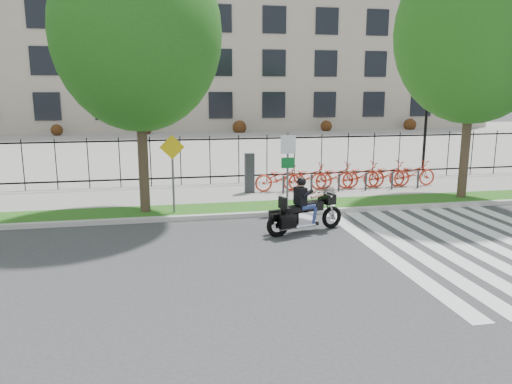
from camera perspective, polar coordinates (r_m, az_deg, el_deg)
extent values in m
plane|color=#343436|center=(12.28, 5.00, -7.52)|extent=(120.00, 120.00, 0.00)
cube|color=#B9B8AF|center=(16.07, 0.96, -2.54)|extent=(60.00, 0.20, 0.15)
cube|color=#225314|center=(16.88, 0.36, -1.84)|extent=(60.00, 1.50, 0.15)
cube|color=gray|center=(19.28, -1.13, -0.12)|extent=(60.00, 3.50, 0.15)
cube|color=gray|center=(36.49, -5.96, 5.44)|extent=(80.00, 34.00, 0.10)
cube|color=#AD9E8B|center=(56.53, -8.15, 17.73)|extent=(60.00, 20.00, 20.00)
cylinder|color=black|center=(26.74, 18.79, 6.77)|extent=(0.14, 0.14, 4.00)
cylinder|color=black|center=(26.66, 19.06, 10.84)|extent=(0.06, 0.70, 0.70)
sphere|color=white|center=(26.49, 18.41, 11.10)|extent=(0.36, 0.36, 0.36)
sphere|color=white|center=(26.84, 19.74, 11.01)|extent=(0.36, 0.36, 0.36)
cylinder|color=#3D2F21|center=(16.20, -12.82, 4.71)|extent=(0.32, 0.32, 3.98)
ellipsoid|color=#125213|center=(16.16, -13.41, 17.23)|extent=(5.14, 5.14, 5.92)
cylinder|color=#3D2F21|center=(19.47, 22.86, 5.50)|extent=(0.32, 0.32, 4.15)
ellipsoid|color=#125213|center=(19.48, 23.76, 16.42)|extent=(5.47, 5.47, 6.29)
cube|color=#2D2D33|center=(18.90, -0.75, 2.19)|extent=(0.35, 0.25, 1.50)
imported|color=red|center=(19.18, 2.78, 1.63)|extent=(1.98, 0.69, 1.04)
cylinder|color=#2D2D33|center=(18.74, 3.15, 0.85)|extent=(0.08, 0.08, 0.70)
imported|color=red|center=(19.47, 5.93, 1.73)|extent=(1.98, 0.69, 1.04)
cylinder|color=#2D2D33|center=(19.04, 6.36, 0.97)|extent=(0.08, 0.08, 0.70)
imported|color=red|center=(19.82, 8.97, 1.83)|extent=(1.98, 0.69, 1.04)
cylinder|color=#2D2D33|center=(19.39, 9.46, 1.08)|extent=(0.08, 0.08, 0.70)
imported|color=red|center=(20.22, 11.90, 1.91)|extent=(1.98, 0.69, 1.04)
cylinder|color=#2D2D33|center=(19.80, 12.44, 1.18)|extent=(0.08, 0.08, 0.70)
imported|color=red|center=(20.68, 14.71, 1.99)|extent=(1.98, 0.69, 1.04)
cylinder|color=#2D2D33|center=(20.26, 15.30, 1.28)|extent=(0.08, 0.08, 0.70)
imported|color=red|center=(21.18, 17.40, 2.06)|extent=(1.98, 0.69, 1.04)
cylinder|color=#2D2D33|center=(20.77, 18.02, 1.37)|extent=(0.08, 0.08, 0.70)
cylinder|color=#59595B|center=(16.48, 3.63, 2.51)|extent=(0.07, 0.07, 2.50)
cube|color=white|center=(16.33, 3.70, 5.43)|extent=(0.50, 0.03, 0.60)
cube|color=#0C6626|center=(16.40, 3.68, 3.35)|extent=(0.45, 0.03, 0.35)
cylinder|color=#59595B|center=(15.96, -9.47, 1.88)|extent=(0.07, 0.07, 2.40)
cube|color=yellow|center=(15.79, -9.57, 5.08)|extent=(0.78, 0.03, 0.78)
torus|color=black|center=(14.86, 8.64, -2.87)|extent=(0.67, 0.31, 0.67)
torus|color=black|center=(13.88, 2.52, -3.79)|extent=(0.72, 0.34, 0.70)
cube|color=black|center=(14.61, 8.10, -0.73)|extent=(0.43, 0.59, 0.29)
cube|color=#26262B|center=(14.60, 8.34, 0.15)|extent=(0.28, 0.50, 0.29)
cube|color=silver|center=(14.29, 5.54, -2.93)|extent=(0.65, 0.48, 0.39)
cube|color=black|center=(14.37, 6.53, -1.56)|extent=(0.60, 0.47, 0.25)
cube|color=black|center=(14.04, 4.41, -1.92)|extent=(0.75, 0.53, 0.13)
cube|color=black|center=(13.80, 3.06, -1.25)|extent=(0.19, 0.34, 0.33)
cube|color=black|center=(13.67, 3.66, -3.38)|extent=(0.51, 0.29, 0.39)
cube|color=black|center=(14.15, 2.44, -2.84)|extent=(0.51, 0.29, 0.39)
cube|color=black|center=(14.07, 5.10, -0.46)|extent=(0.33, 0.44, 0.50)
sphere|color=tan|center=(14.01, 5.22, 1.02)|extent=(0.22, 0.22, 0.22)
sphere|color=black|center=(14.00, 5.22, 1.17)|extent=(0.26, 0.26, 0.26)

